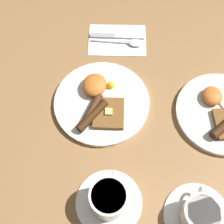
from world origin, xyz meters
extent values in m
plane|color=olive|center=(0.00, 0.00, 0.00)|extent=(3.00, 3.00, 0.00)
cylinder|color=white|center=(0.00, 0.00, 0.01)|extent=(0.28, 0.28, 0.01)
cylinder|color=white|center=(-0.05, 0.02, 0.02)|extent=(0.08, 0.08, 0.01)
sphere|color=yellow|center=(-0.05, 0.02, 0.03)|extent=(0.02, 0.02, 0.02)
ellipsoid|color=orange|center=(-0.04, -0.03, 0.03)|extent=(0.08, 0.07, 0.04)
cylinder|color=#391F0D|center=(0.06, -0.02, 0.03)|extent=(0.11, 0.08, 0.02)
cylinder|color=#452513|center=(0.03, -0.02, 0.03)|extent=(0.09, 0.05, 0.02)
cube|color=brown|center=(0.04, 0.02, 0.02)|extent=(0.10, 0.09, 0.01)
cube|color=#F4E072|center=(0.04, 0.02, 0.03)|extent=(0.02, 0.02, 0.01)
cylinder|color=white|center=(0.00, 0.35, 0.01)|extent=(0.26, 0.26, 0.01)
ellipsoid|color=orange|center=(-0.04, 0.31, 0.03)|extent=(0.06, 0.06, 0.03)
cylinder|color=#3B200E|center=(0.05, 0.34, 0.03)|extent=(0.08, 0.08, 0.03)
cylinder|color=white|center=(0.28, 0.05, 0.00)|extent=(0.17, 0.17, 0.01)
cylinder|color=white|center=(0.28, 0.05, 0.04)|extent=(0.09, 0.09, 0.07)
cylinder|color=#9E7047|center=(0.28, 0.05, 0.08)|extent=(0.08, 0.08, 0.00)
torus|color=white|center=(0.24, 0.06, 0.05)|extent=(0.05, 0.01, 0.05)
cylinder|color=white|center=(0.29, 0.27, 0.00)|extent=(0.17, 0.17, 0.01)
cylinder|color=white|center=(0.29, 0.27, 0.04)|extent=(0.09, 0.09, 0.06)
cylinder|color=#9E7047|center=(0.29, 0.27, 0.07)|extent=(0.08, 0.08, 0.00)
torus|color=white|center=(0.25, 0.27, 0.04)|extent=(0.04, 0.01, 0.04)
cube|color=white|center=(-0.24, 0.02, 0.00)|extent=(0.15, 0.20, 0.01)
cube|color=silver|center=(-0.26, 0.06, 0.01)|extent=(0.02, 0.10, 0.00)
cube|color=#9E9EA3|center=(-0.25, -0.03, 0.01)|extent=(0.02, 0.08, 0.01)
ellipsoid|color=silver|center=(-0.23, 0.08, 0.01)|extent=(0.03, 0.05, 0.01)
cube|color=silver|center=(-0.23, 0.00, 0.01)|extent=(0.01, 0.12, 0.00)
camera|label=1|loc=(0.44, 0.08, 0.80)|focal=50.00mm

